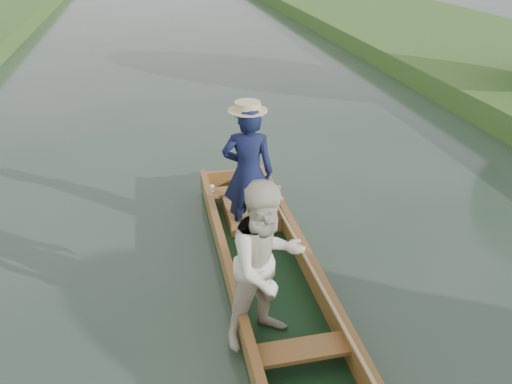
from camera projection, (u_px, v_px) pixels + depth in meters
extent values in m
plane|color=#283D30|center=(266.00, 277.00, 6.52)|extent=(120.00, 120.00, 0.00)
cube|color=black|center=(266.00, 275.00, 6.50)|extent=(1.10, 5.00, 0.08)
cube|color=#9A6530|center=(227.00, 267.00, 6.32)|extent=(0.08, 5.00, 0.32)
cube|color=#9A6530|center=(304.00, 257.00, 6.51)|extent=(0.08, 5.00, 0.32)
cube|color=#9A6530|center=(233.00, 179.00, 8.53)|extent=(1.10, 0.08, 0.32)
cube|color=#9A6530|center=(226.00, 255.00, 6.23)|extent=(0.10, 5.00, 0.04)
cube|color=#9A6530|center=(304.00, 246.00, 6.42)|extent=(0.10, 5.00, 0.04)
cube|color=#9A6530|center=(239.00, 190.00, 8.02)|extent=(0.94, 0.30, 0.05)
cube|color=#9A6530|center=(302.00, 350.00, 5.00)|extent=(0.94, 0.30, 0.05)
imported|color=#13183D|center=(248.00, 173.00, 6.87)|extent=(0.79, 0.60, 1.95)
cylinder|color=beige|center=(248.00, 108.00, 6.43)|extent=(0.52, 0.52, 0.12)
imported|color=beige|center=(266.00, 265.00, 5.05)|extent=(1.10, 0.99, 1.88)
cube|color=#A85336|center=(254.00, 212.00, 7.62)|extent=(0.85, 0.90, 0.22)
sphere|color=#A38056|center=(275.00, 201.00, 7.49)|extent=(0.21, 0.21, 0.21)
sphere|color=#A38056|center=(275.00, 192.00, 7.40)|extent=(0.16, 0.16, 0.16)
sphere|color=#A38056|center=(271.00, 188.00, 7.36)|extent=(0.06, 0.06, 0.06)
sphere|color=#A38056|center=(279.00, 187.00, 7.38)|extent=(0.06, 0.06, 0.06)
sphere|color=#A38056|center=(276.00, 194.00, 7.35)|extent=(0.06, 0.06, 0.06)
sphere|color=#A38056|center=(269.00, 200.00, 7.44)|extent=(0.07, 0.07, 0.07)
sphere|color=#A38056|center=(281.00, 199.00, 7.47)|extent=(0.07, 0.07, 0.07)
sphere|color=#A38056|center=(272.00, 207.00, 7.49)|extent=(0.09, 0.09, 0.09)
sphere|color=#A38056|center=(278.00, 206.00, 7.51)|extent=(0.09, 0.09, 0.09)
cylinder|color=silver|center=(212.00, 192.00, 7.93)|extent=(0.07, 0.07, 0.01)
cylinder|color=silver|center=(212.00, 189.00, 7.91)|extent=(0.01, 0.01, 0.08)
ellipsoid|color=silver|center=(212.00, 186.00, 7.88)|extent=(0.09, 0.09, 0.05)
cylinder|color=tan|center=(305.00, 257.00, 6.14)|extent=(0.04, 4.50, 0.20)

